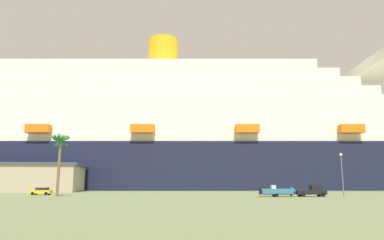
# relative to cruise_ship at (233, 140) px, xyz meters

# --- Properties ---
(ground_plane) EXTENTS (600.00, 600.00, 0.00)m
(ground_plane) POSITION_rel_cruise_ship_xyz_m (-15.28, -28.21, -18.78)
(ground_plane) COLOR #66754C
(cruise_ship) EXTENTS (242.18, 57.50, 65.19)m
(cruise_ship) POSITION_rel_cruise_ship_xyz_m (0.00, 0.00, 0.00)
(cruise_ship) COLOR #191E38
(cruise_ship) RESTS_ON ground_plane
(terminal_building) EXTENTS (46.01, 24.40, 8.00)m
(terminal_building) POSITION_rel_cruise_ship_xyz_m (-73.97, -23.43, -14.76)
(terminal_building) COLOR #B7A88C
(terminal_building) RESTS_ON ground_plane
(pickup_truck) EXTENTS (5.72, 2.58, 2.20)m
(pickup_truck) POSITION_rel_cruise_ship_xyz_m (-0.80, -67.71, -17.74)
(pickup_truck) COLOR black
(pickup_truck) RESTS_ON ground_plane
(small_boat_on_trailer) EXTENTS (8.10, 2.47, 2.15)m
(small_boat_on_trailer) POSITION_rel_cruise_ship_xyz_m (-6.81, -67.31, -17.82)
(small_boat_on_trailer) COLOR #595960
(small_boat_on_trailer) RESTS_ON ground_plane
(palm_tree) EXTENTS (3.66, 3.49, 11.96)m
(palm_tree) POSITION_rel_cruise_ship_xyz_m (-48.82, -61.09, -9.04)
(palm_tree) COLOR brown
(palm_tree) RESTS_ON ground_plane
(street_lamp) EXTENTS (0.56, 0.56, 8.36)m
(street_lamp) POSITION_rel_cruise_ship_xyz_m (6.43, -66.04, -13.37)
(street_lamp) COLOR slate
(street_lamp) RESTS_ON ground_plane
(parked_car_blue_suv) EXTENTS (4.69, 2.37, 1.58)m
(parked_car_blue_suv) POSITION_rel_cruise_ship_xyz_m (-0.10, -48.42, -17.95)
(parked_car_blue_suv) COLOR #264C99
(parked_car_blue_suv) RESTS_ON ground_plane
(parked_car_red_hatchback) EXTENTS (4.43, 2.21, 1.58)m
(parked_car_red_hatchback) POSITION_rel_cruise_ship_xyz_m (0.36, -38.25, -17.95)
(parked_car_red_hatchback) COLOR red
(parked_car_red_hatchback) RESTS_ON ground_plane
(parked_car_yellow_taxi) EXTENTS (4.40, 2.37, 1.58)m
(parked_car_yellow_taxi) POSITION_rel_cruise_ship_xyz_m (-54.35, -52.19, -17.95)
(parked_car_yellow_taxi) COLOR yellow
(parked_car_yellow_taxi) RESTS_ON ground_plane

